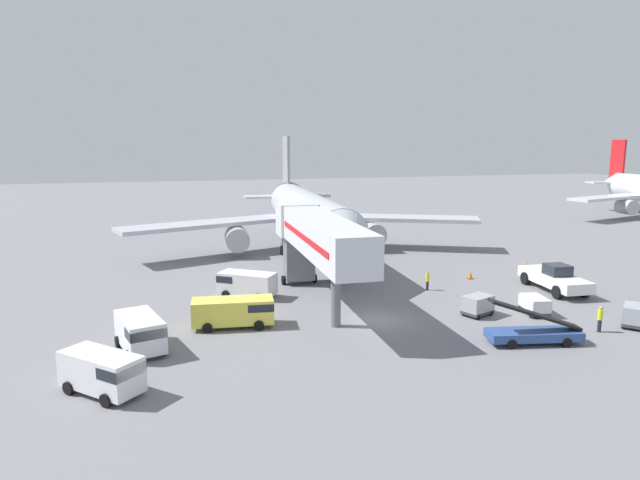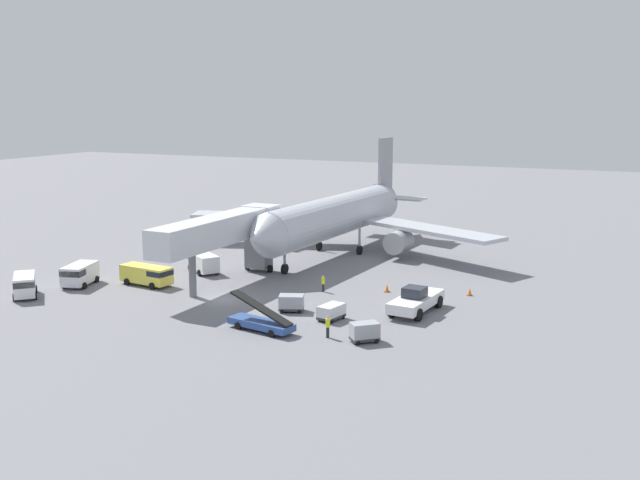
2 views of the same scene
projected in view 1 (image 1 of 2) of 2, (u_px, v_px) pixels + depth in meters
The scene contains 16 objects.
ground_plane at pixel (375, 320), 39.50m from camera, with size 300.00×300.00×0.00m, color slate.
airplane_at_gate at pixel (307, 214), 61.66m from camera, with size 41.38×37.57×13.32m.
jet_bridge at pixel (316, 236), 42.62m from camera, with size 3.77×19.31×7.16m.
pushback_tug at pixel (555, 278), 47.11m from camera, with size 3.35×7.50×2.35m.
belt_loader_truck at pixel (534, 332), 34.81m from camera, with size 6.09×2.85×2.93m.
service_van_mid_center at pixel (140, 332), 33.43m from camera, with size 3.24×4.86×2.15m.
service_van_mid_right at pixel (246, 283), 45.24m from camera, with size 4.93×4.30×2.04m.
service_van_far_center at pixel (103, 371), 27.72m from camera, with size 4.44×4.45×2.10m.
service_van_near_center at pixel (235, 311), 37.90m from camera, with size 5.71×2.72×1.97m.
baggage_cart_rear_left at pixel (634, 315), 37.90m from camera, with size 2.44×2.38×1.54m.
baggage_cart_outer_right at pixel (478, 305), 40.41m from camera, with size 2.53×2.13×1.48m.
baggage_cart_mid_left at pixel (535, 304), 40.74m from camera, with size 1.85×2.67×1.32m.
ground_crew_worker_foreground at pixel (427, 280), 47.34m from camera, with size 0.43×0.43×1.63m.
ground_crew_worker_midground at pixel (600, 318), 36.87m from camera, with size 0.46×0.46×1.78m.
safety_cone_alpha at pixel (470, 275), 51.33m from camera, with size 0.49×0.49×0.75m.
safety_cone_bravo at pixel (527, 265), 55.31m from camera, with size 0.48×0.48×0.72m.
Camera 1 is at (-14.14, -35.37, 12.56)m, focal length 31.04 mm.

